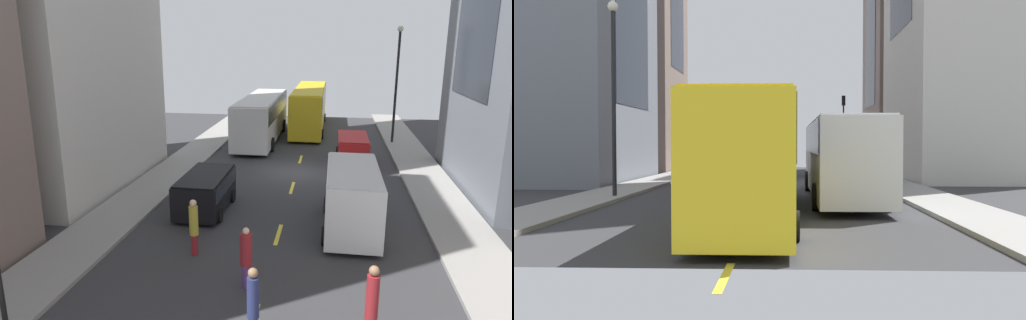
# 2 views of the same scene
# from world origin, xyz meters

# --- Properties ---
(ground_plane) EXTENTS (40.83, 40.83, 0.00)m
(ground_plane) POSITION_xyz_m (0.00, 0.00, 0.00)
(ground_plane) COLOR #333335
(sidewalk_west) EXTENTS (2.56, 44.00, 0.15)m
(sidewalk_west) POSITION_xyz_m (-7.14, 0.00, 0.07)
(sidewalk_west) COLOR gray
(sidewalk_west) RESTS_ON ground
(sidewalk_east) EXTENTS (2.56, 44.00, 0.15)m
(sidewalk_east) POSITION_xyz_m (7.14, 0.00, 0.07)
(sidewalk_east) COLOR gray
(sidewalk_east) RESTS_ON ground
(lane_stripe_2) EXTENTS (0.16, 2.00, 0.01)m
(lane_stripe_2) POSITION_xyz_m (0.00, -9.00, 0.01)
(lane_stripe_2) COLOR yellow
(lane_stripe_2) RESTS_ON ground
(lane_stripe_3) EXTENTS (0.16, 2.00, 0.01)m
(lane_stripe_3) POSITION_xyz_m (0.00, -3.00, 0.01)
(lane_stripe_3) COLOR yellow
(lane_stripe_3) RESTS_ON ground
(lane_stripe_4) EXTENTS (0.16, 2.00, 0.01)m
(lane_stripe_4) POSITION_xyz_m (0.00, 3.00, 0.01)
(lane_stripe_4) COLOR yellow
(lane_stripe_4) RESTS_ON ground
(lane_stripe_5) EXTENTS (0.16, 2.00, 0.01)m
(lane_stripe_5) POSITION_xyz_m (0.00, 9.00, 0.01)
(lane_stripe_5) COLOR yellow
(lane_stripe_5) RESTS_ON ground
(lane_stripe_6) EXTENTS (0.16, 2.00, 0.01)m
(lane_stripe_6) POSITION_xyz_m (0.00, 15.00, 0.01)
(lane_stripe_6) COLOR yellow
(lane_stripe_6) RESTS_ON ground
(lane_stripe_7) EXTENTS (0.16, 2.00, 0.01)m
(lane_stripe_7) POSITION_xyz_m (0.00, 21.00, 0.01)
(lane_stripe_7) COLOR yellow
(lane_stripe_7) RESTS_ON ground
(city_bus_white) EXTENTS (2.80, 11.86, 3.35)m
(city_bus_white) POSITION_xyz_m (-3.39, 8.46, 2.01)
(city_bus_white) COLOR silver
(city_bus_white) RESTS_ON ground
(streetcar_yellow) EXTENTS (2.70, 12.86, 3.59)m
(streetcar_yellow) POSITION_xyz_m (-0.07, 13.72, 2.12)
(streetcar_yellow) COLOR yellow
(streetcar_yellow) RESTS_ON ground
(delivery_van_white) EXTENTS (2.25, 5.42, 2.58)m
(delivery_van_white) POSITION_xyz_m (2.83, -7.98, 1.51)
(delivery_van_white) COLOR white
(delivery_van_white) RESTS_ON ground
(car_red_0) EXTENTS (2.02, 4.22, 1.63)m
(car_red_0) POSITION_xyz_m (3.27, 3.14, 0.96)
(car_red_0) COLOR red
(car_red_0) RESTS_ON ground
(car_black_2) EXTENTS (2.08, 4.13, 1.69)m
(car_black_2) POSITION_xyz_m (-3.55, -6.86, 0.99)
(car_black_2) COLOR black
(car_black_2) RESTS_ON ground
(pedestrian_crossing_near) EXTENTS (0.31, 0.31, 2.30)m
(pedestrian_crossing_near) POSITION_xyz_m (3.05, -15.55, 1.25)
(pedestrian_crossing_near) COLOR maroon
(pedestrian_crossing_near) RESTS_ON ground
(pedestrian_waiting_curb) EXTENTS (0.37, 0.37, 2.00)m
(pedestrian_waiting_curb) POSITION_xyz_m (-0.51, -13.15, 1.06)
(pedestrian_waiting_curb) COLOR #593372
(pedestrian_waiting_curb) RESTS_ON ground
(pedestrian_crossing_mid) EXTENTS (0.32, 0.32, 2.07)m
(pedestrian_crossing_mid) POSITION_xyz_m (-2.76, -11.20, 1.11)
(pedestrian_crossing_mid) COLOR maroon
(pedestrian_crossing_mid) RESTS_ON ground
(pedestrian_walking_far) EXTENTS (0.31, 0.31, 2.11)m
(pedestrian_walking_far) POSITION_xyz_m (0.17, -15.80, 1.14)
(pedestrian_walking_far) COLOR black
(pedestrian_walking_far) RESTS_ON ground
(streetlamp_near) EXTENTS (0.44, 0.44, 8.32)m
(streetlamp_near) POSITION_xyz_m (6.36, 8.73, 5.14)
(streetlamp_near) COLOR black
(streetlamp_near) RESTS_ON ground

